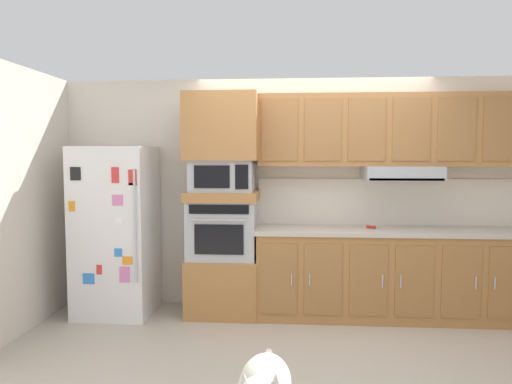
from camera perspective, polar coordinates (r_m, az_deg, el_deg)
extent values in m
plane|color=#B2A899|center=(4.42, 7.46, -17.74)|extent=(9.60, 9.60, 0.00)
cube|color=beige|center=(5.22, 6.90, -0.18)|extent=(6.20, 0.12, 2.50)
cube|color=beige|center=(4.84, -27.67, -1.03)|extent=(0.12, 7.10, 2.50)
cube|color=white|center=(5.17, -16.63, -4.52)|extent=(0.76, 0.70, 1.76)
cylinder|color=silver|center=(4.70, -14.48, -4.12)|extent=(0.02, 0.02, 1.10)
cube|color=black|center=(4.89, -21.11, 2.09)|extent=(0.10, 0.01, 0.13)
cube|color=#337FDB|center=(4.99, -19.69, -9.89)|extent=(0.12, 0.01, 0.11)
cube|color=red|center=(4.73, -16.75, 1.98)|extent=(0.07, 0.01, 0.15)
cube|color=pink|center=(4.74, -16.50, -0.97)|extent=(0.10, 0.01, 0.10)
cube|color=white|center=(4.76, -16.39, -3.30)|extent=(0.07, 0.01, 0.06)
cube|color=orange|center=(4.93, -21.50, -1.60)|extent=(0.06, 0.01, 0.10)
cube|color=#337FDB|center=(4.82, -16.40, -7.07)|extent=(0.08, 0.01, 0.08)
cube|color=red|center=(4.67, -14.79, 1.72)|extent=(0.08, 0.01, 0.15)
cube|color=red|center=(4.92, -18.53, -8.94)|extent=(0.05, 0.01, 0.10)
cube|color=white|center=(4.68, -14.90, 0.65)|extent=(0.08, 0.01, 0.07)
cube|color=orange|center=(4.80, -15.38, -8.04)|extent=(0.10, 0.01, 0.08)
cube|color=pink|center=(4.84, -15.68, -9.63)|extent=(0.10, 0.01, 0.16)
cube|color=#A8703D|center=(5.08, -3.98, -11.20)|extent=(0.74, 0.62, 0.60)
cube|color=#A8AAAF|center=(4.95, -4.02, -4.49)|extent=(0.70, 0.58, 0.60)
cube|color=black|center=(4.67, -4.53, -5.78)|extent=(0.49, 0.01, 0.30)
cube|color=black|center=(4.63, -4.55, -2.12)|extent=(0.59, 0.01, 0.09)
cylinder|color=#A8AAAF|center=(4.62, -4.59, -3.45)|extent=(0.56, 0.02, 0.02)
cube|color=#A8703D|center=(4.91, -4.04, -0.46)|extent=(0.74, 0.62, 0.10)
cube|color=#A8AAAF|center=(4.89, -4.05, 1.99)|extent=(0.64, 0.53, 0.32)
cube|color=black|center=(4.64, -5.40, 1.85)|extent=(0.35, 0.01, 0.22)
cube|color=black|center=(4.60, -1.75, 1.85)|extent=(0.13, 0.01, 0.24)
cube|color=#A8703D|center=(4.90, -4.08, 7.85)|extent=(0.74, 0.62, 0.68)
cube|color=#A8703D|center=(5.14, 17.84, -9.60)|extent=(3.07, 0.60, 0.88)
cube|color=#9A6738|center=(4.69, 2.73, -10.50)|extent=(0.37, 0.01, 0.70)
cylinder|color=#BCBCC1|center=(4.68, 4.36, -10.56)|extent=(0.01, 0.01, 0.12)
cube|color=#9A6738|center=(4.71, 8.16, -10.51)|extent=(0.37, 0.01, 0.70)
cylinder|color=#BCBCC1|center=(4.68, 6.54, -10.57)|extent=(0.01, 0.01, 0.12)
cube|color=#9A6738|center=(4.76, 13.52, -10.43)|extent=(0.37, 0.01, 0.70)
cylinder|color=#BCBCC1|center=(4.76, 15.13, -10.43)|extent=(0.01, 0.01, 0.12)
cube|color=#9A6738|center=(4.85, 18.72, -10.26)|extent=(0.37, 0.01, 0.70)
cylinder|color=#BCBCC1|center=(4.80, 17.22, -10.36)|extent=(0.01, 0.01, 0.12)
cube|color=#9A6738|center=(4.97, 23.68, -10.02)|extent=(0.37, 0.01, 0.70)
cylinder|color=#BCBCC1|center=(5.00, 25.18, -9.98)|extent=(0.01, 0.01, 0.12)
cube|color=#9A6738|center=(5.13, 28.36, -9.73)|extent=(0.37, 0.01, 0.70)
cylinder|color=#BCBCC1|center=(5.07, 27.05, -9.86)|extent=(0.01, 0.01, 0.12)
cube|color=#BCB2A3|center=(5.05, 17.97, -4.53)|extent=(3.11, 0.64, 0.04)
cube|color=silver|center=(5.29, 17.29, -1.16)|extent=(3.11, 0.02, 0.50)
cube|color=#A8703D|center=(5.12, 17.89, 7.16)|extent=(3.07, 0.34, 0.74)
cube|color=#A8AAAF|center=(5.03, 17.23, 2.22)|extent=(0.76, 0.48, 0.14)
cube|color=black|center=(4.82, 17.80, 1.46)|extent=(0.72, 0.04, 0.02)
cube|color=#9A6738|center=(4.80, 2.87, 7.56)|extent=(0.37, 0.01, 0.63)
cube|color=#9A6738|center=(4.81, 8.13, 7.52)|extent=(0.37, 0.01, 0.63)
cube|color=#9A6738|center=(4.86, 13.33, 7.41)|extent=(0.37, 0.01, 0.63)
cube|color=#9A6738|center=(4.95, 18.38, 7.25)|extent=(0.37, 0.01, 0.63)
cube|color=#9A6738|center=(5.08, 23.21, 7.04)|extent=(0.37, 0.01, 0.63)
cube|color=#9A6738|center=(5.23, 27.78, 6.80)|extent=(0.37, 0.01, 0.63)
cylinder|color=red|center=(4.99, 13.81, -4.14)|extent=(0.09, 0.09, 0.03)
cylinder|color=silver|center=(5.09, 14.43, -3.99)|extent=(0.10, 0.08, 0.01)
ellipsoid|color=beige|center=(2.87, 1.15, -22.23)|extent=(0.31, 0.49, 0.29)
cone|color=beige|center=(2.49, 2.43, -21.89)|extent=(0.06, 0.06, 0.07)
cone|color=beige|center=(2.51, -1.56, -21.72)|extent=(0.06, 0.06, 0.07)
cylinder|color=beige|center=(3.14, 1.69, -19.19)|extent=(0.05, 0.17, 0.14)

